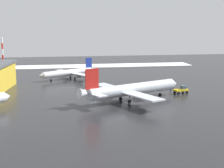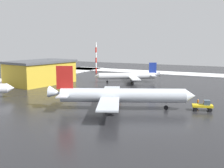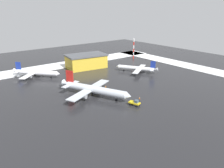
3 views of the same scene
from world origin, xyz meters
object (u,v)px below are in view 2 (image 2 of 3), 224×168
at_px(airplane_far_rear, 119,95).
at_px(airplane_parked_starboard, 128,76).
at_px(pushback_tug, 204,105).
at_px(ground_crew_near_tug, 120,97).
at_px(ground_crew_by_nose_gear, 198,102).
at_px(antenna_mast, 96,58).
at_px(cargo_hangar, 41,72).

bearing_deg(airplane_far_rear, airplane_parked_starboard, 85.91).
xyz_separation_m(airplane_far_rear, pushback_tug, (-7.70, 17.96, -2.11)).
bearing_deg(ground_crew_near_tug, airplane_parked_starboard, 57.42).
height_order(airplane_far_rear, ground_crew_near_tug, airplane_far_rear).
distance_m(ground_crew_by_nose_gear, ground_crew_near_tug, 20.29).
bearing_deg(antenna_mast, ground_crew_by_nose_gear, 48.13).
height_order(airplane_far_rear, ground_crew_by_nose_gear, airplane_far_rear).
height_order(pushback_tug, ground_crew_near_tug, pushback_tug).
xyz_separation_m(ground_crew_near_tug, cargo_hangar, (-13.90, -39.52, 3.47)).
distance_m(airplane_far_rear, ground_crew_near_tug, 10.82).
bearing_deg(ground_crew_by_nose_gear, antenna_mast, 96.51).
xyz_separation_m(pushback_tug, cargo_hangar, (-15.87, -61.70, 3.16)).
height_order(airplane_parked_starboard, pushback_tug, airplane_parked_starboard).
distance_m(airplane_far_rear, antenna_mast, 79.41).
bearing_deg(ground_crew_by_nose_gear, ground_crew_near_tug, 145.87).
bearing_deg(pushback_tug, airplane_parked_starboard, 118.90).
bearing_deg(pushback_tug, airplane_far_rear, -172.47).
relative_size(airplane_parked_starboard, pushback_tug, 4.66).
bearing_deg(cargo_hangar, antenna_mast, -171.58).
distance_m(airplane_far_rear, pushback_tug, 19.66).
xyz_separation_m(airplane_far_rear, airplane_parked_starboard, (-41.72, -15.56, -0.84)).
height_order(airplane_parked_starboard, ground_crew_by_nose_gear, airplane_parked_starboard).
xyz_separation_m(ground_crew_by_nose_gear, cargo_hangar, (-11.25, -59.64, 3.47)).
bearing_deg(ground_crew_by_nose_gear, airplane_far_rear, 176.12).
relative_size(ground_crew_by_nose_gear, cargo_hangar, 0.06).
height_order(antenna_mast, cargo_hangar, antenna_mast).
relative_size(pushback_tug, cargo_hangar, 0.19).
distance_m(ground_crew_near_tug, antenna_mast, 69.27).
relative_size(ground_crew_by_nose_gear, antenna_mast, 0.11).
xyz_separation_m(antenna_mast, cargo_hangar, (42.41, 0.24, -3.30)).
height_order(airplane_far_rear, airplane_parked_starboard, airplane_far_rear).
height_order(airplane_parked_starboard, ground_crew_near_tug, airplane_parked_starboard).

